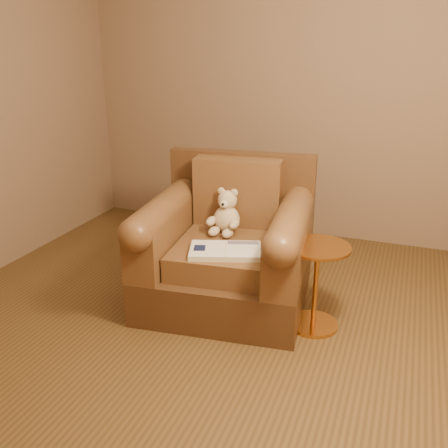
% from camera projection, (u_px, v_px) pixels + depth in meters
% --- Properties ---
extents(floor, '(4.00, 4.00, 0.00)m').
position_uv_depth(floor, '(212.00, 335.00, 3.17)').
color(floor, brown).
rests_on(floor, ground).
extents(room, '(4.02, 4.02, 2.71)m').
position_uv_depth(room, '(209.00, 50.00, 2.58)').
color(room, '#886B53').
rests_on(room, ground).
extents(armchair, '(1.21, 1.16, 0.99)m').
position_uv_depth(armchair, '(228.00, 249.00, 3.51)').
color(armchair, '#4C2F19').
rests_on(armchair, floor).
extents(teddy_bear, '(0.24, 0.26, 0.33)m').
position_uv_depth(teddy_bear, '(226.00, 216.00, 3.53)').
color(teddy_bear, beige).
rests_on(teddy_bear, armchair).
extents(guidebook, '(0.52, 0.41, 0.04)m').
position_uv_depth(guidebook, '(225.00, 251.00, 3.21)').
color(guidebook, beige).
rests_on(guidebook, armchair).
extents(side_table, '(0.41, 0.41, 0.57)m').
position_uv_depth(side_table, '(316.00, 284.00, 3.17)').
color(side_table, '#D08939').
rests_on(side_table, floor).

